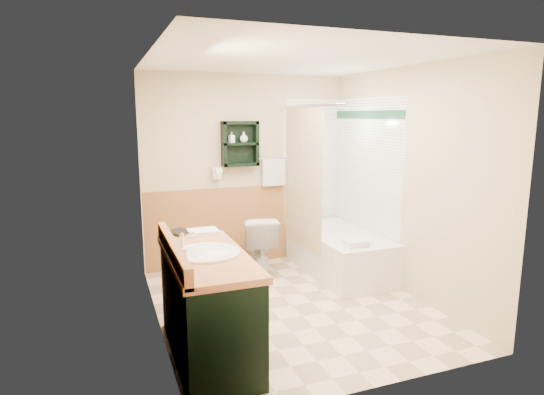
% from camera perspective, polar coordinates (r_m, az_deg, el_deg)
% --- Properties ---
extents(floor, '(3.00, 3.00, 0.00)m').
position_cam_1_polar(floor, '(4.72, 2.47, -13.39)').
color(floor, beige).
rests_on(floor, ground).
extents(back_wall, '(2.60, 0.04, 2.40)m').
position_cam_1_polar(back_wall, '(5.79, -3.36, 3.39)').
color(back_wall, beige).
rests_on(back_wall, ground).
extents(left_wall, '(0.04, 3.00, 2.40)m').
position_cam_1_polar(left_wall, '(4.05, -14.84, 0.04)').
color(left_wall, beige).
rests_on(left_wall, ground).
extents(right_wall, '(0.04, 3.00, 2.40)m').
position_cam_1_polar(right_wall, '(5.04, 16.52, 1.94)').
color(right_wall, beige).
rests_on(right_wall, ground).
extents(ceiling, '(2.60, 3.00, 0.04)m').
position_cam_1_polar(ceiling, '(4.35, 2.72, 17.19)').
color(ceiling, white).
rests_on(ceiling, back_wall).
extents(wainscot_left, '(2.98, 2.98, 1.00)m').
position_cam_1_polar(wainscot_left, '(4.23, -13.92, -9.30)').
color(wainscot_left, '#A86C44').
rests_on(wainscot_left, left_wall).
extents(wainscot_back, '(2.58, 2.58, 1.00)m').
position_cam_1_polar(wainscot_back, '(5.89, -3.18, -3.43)').
color(wainscot_back, '#A86C44').
rests_on(wainscot_back, back_wall).
extents(mirror_frame, '(1.30, 1.30, 1.00)m').
position_cam_1_polar(mirror_frame, '(3.47, -13.29, 3.44)').
color(mirror_frame, '#945430').
rests_on(mirror_frame, left_wall).
extents(mirror_glass, '(1.20, 1.20, 0.90)m').
position_cam_1_polar(mirror_glass, '(3.47, -13.21, 3.45)').
color(mirror_glass, white).
rests_on(mirror_glass, left_wall).
extents(tile_right, '(1.50, 1.50, 2.10)m').
position_cam_1_polar(tile_right, '(5.65, 11.55, 1.49)').
color(tile_right, white).
rests_on(tile_right, right_wall).
extents(tile_back, '(0.95, 0.95, 2.10)m').
position_cam_1_polar(tile_back, '(6.15, 5.94, 2.35)').
color(tile_back, white).
rests_on(tile_back, back_wall).
extents(tile_accent, '(1.50, 1.50, 0.10)m').
position_cam_1_polar(tile_accent, '(5.58, 11.78, 10.13)').
color(tile_accent, '#14472D').
rests_on(tile_accent, right_wall).
extents(wall_shelf, '(0.45, 0.15, 0.55)m').
position_cam_1_polar(wall_shelf, '(5.62, -4.02, 6.75)').
color(wall_shelf, black).
rests_on(wall_shelf, back_wall).
extents(hair_dryer, '(0.10, 0.24, 0.18)m').
position_cam_1_polar(hair_dryer, '(5.60, -7.00, 3.09)').
color(hair_dryer, white).
rests_on(hair_dryer, back_wall).
extents(towel_bar, '(0.40, 0.06, 0.40)m').
position_cam_1_polar(towel_bar, '(5.82, 0.13, 4.93)').
color(towel_bar, silver).
rests_on(towel_bar, back_wall).
extents(curtain_rod, '(0.03, 1.60, 0.03)m').
position_cam_1_polar(curtain_rod, '(5.22, 4.80, 11.41)').
color(curtain_rod, silver).
rests_on(curtain_rod, back_wall).
extents(shower_curtain, '(1.05, 1.05, 1.70)m').
position_cam_1_polar(shower_curtain, '(5.43, 3.88, 2.39)').
color(shower_curtain, beige).
rests_on(shower_curtain, curtain_rod).
extents(vanity, '(0.59, 1.33, 0.85)m').
position_cam_1_polar(vanity, '(3.71, -8.04, -13.26)').
color(vanity, black).
rests_on(vanity, ground).
extents(bathtub, '(0.76, 1.50, 0.50)m').
position_cam_1_polar(bathtub, '(5.59, 8.51, -6.90)').
color(bathtub, white).
rests_on(bathtub, ground).
extents(toilet, '(0.54, 0.79, 0.71)m').
position_cam_1_polar(toilet, '(5.52, -1.65, -5.91)').
color(toilet, white).
rests_on(toilet, ground).
extents(counter_towel, '(0.26, 0.21, 0.04)m').
position_cam_1_polar(counter_towel, '(4.12, -8.65, -4.29)').
color(counter_towel, silver).
rests_on(counter_towel, vanity).
extents(vanity_book, '(0.17, 0.11, 0.24)m').
position_cam_1_polar(vanity_book, '(4.10, -12.44, -3.05)').
color(vanity_book, black).
rests_on(vanity_book, vanity).
extents(tub_towel, '(0.24, 0.20, 0.07)m').
position_cam_1_polar(tub_towel, '(4.99, 10.39, -5.64)').
color(tub_towel, silver).
rests_on(tub_towel, bathtub).
extents(soap_bottle_a, '(0.10, 0.14, 0.06)m').
position_cam_1_polar(soap_bottle_a, '(5.58, -5.09, 7.18)').
color(soap_bottle_a, white).
rests_on(soap_bottle_a, wall_shelf).
extents(soap_bottle_b, '(0.12, 0.14, 0.10)m').
position_cam_1_polar(soap_bottle_b, '(5.63, -3.56, 7.42)').
color(soap_bottle_b, white).
rests_on(soap_bottle_b, wall_shelf).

